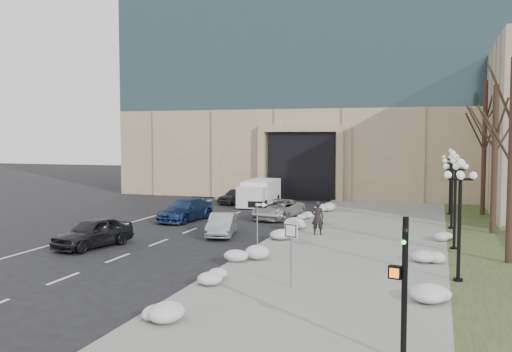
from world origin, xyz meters
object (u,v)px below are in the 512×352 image
(keep_sign, at_px, (291,241))
(lamppost_a, at_px, (460,204))
(box_truck, at_px, (259,193))
(lamppost_b, at_px, (455,189))
(car_e, at_px, (236,196))
(pedestrian, at_px, (318,218))
(car_a, at_px, (93,233))
(car_b, at_px, (222,225))
(car_c, at_px, (185,210))
(lamppost_d, at_px, (450,172))
(one_way_sign, at_px, (260,211))
(traffic_signal, at_px, (403,292))
(car_d, at_px, (278,209))
(lamppost_c, at_px, (452,179))

(keep_sign, distance_m, lamppost_a, 6.63)
(box_truck, bearing_deg, lamppost_b, -48.54)
(car_e, xyz_separation_m, box_truck, (2.18, -0.42, 0.32))
(car_e, relative_size, pedestrian, 2.04)
(car_a, height_order, car_b, car_a)
(car_b, xyz_separation_m, car_e, (-4.49, 14.83, 0.02))
(car_a, bearing_deg, box_truck, 95.95)
(car_c, bearing_deg, lamppost_d, 32.82)
(one_way_sign, xyz_separation_m, lamppost_a, (8.73, -2.65, 0.97))
(lamppost_b, bearing_deg, lamppost_a, -90.00)
(lamppost_b, xyz_separation_m, lamppost_d, (0.00, 13.00, 0.00))
(lamppost_a, bearing_deg, keep_sign, -153.64)
(car_b, height_order, traffic_signal, traffic_signal)
(keep_sign, bearing_deg, car_c, 144.80)
(car_b, bearing_deg, traffic_signal, -69.00)
(lamppost_b, bearing_deg, one_way_sign, -156.19)
(car_d, bearing_deg, lamppost_a, -41.81)
(car_d, xyz_separation_m, lamppost_b, (11.11, -7.81, 2.41))
(car_d, relative_size, lamppost_c, 1.00)
(car_a, height_order, car_d, car_a)
(car_c, height_order, keep_sign, keep_sign)
(car_c, bearing_deg, car_a, -85.76)
(car_b, bearing_deg, pedestrian, 1.18)
(car_a, height_order, car_e, car_a)
(car_e, height_order, pedestrian, pedestrian)
(pedestrian, distance_m, traffic_signal, 17.94)
(car_e, height_order, keep_sign, keep_sign)
(box_truck, bearing_deg, car_a, -100.99)
(one_way_sign, bearing_deg, car_c, 126.65)
(car_b, height_order, lamppost_d, lamppost_d)
(keep_sign, bearing_deg, pedestrian, 114.55)
(lamppost_c, xyz_separation_m, lamppost_d, (0.00, 6.50, 0.00))
(car_d, distance_m, pedestrian, 7.19)
(lamppost_b, relative_size, lamppost_c, 1.00)
(car_a, distance_m, lamppost_b, 18.10)
(car_d, height_order, lamppost_a, lamppost_a)
(keep_sign, bearing_deg, lamppost_a, 44.14)
(keep_sign, xyz_separation_m, lamppost_d, (5.83, 22.39, 1.26))
(car_b, relative_size, keep_sign, 1.56)
(lamppost_b, bearing_deg, lamppost_c, 90.00)
(car_e, relative_size, lamppost_b, 0.81)
(lamppost_c, bearing_deg, lamppost_b, -90.00)
(car_b, bearing_deg, car_d, 66.76)
(box_truck, height_order, lamppost_d, lamppost_d)
(car_c, height_order, one_way_sign, one_way_sign)
(one_way_sign, relative_size, traffic_signal, 0.69)
(car_d, height_order, lamppost_d, lamppost_d)
(car_d, xyz_separation_m, lamppost_c, (11.11, -1.31, 2.41))
(pedestrian, distance_m, lamppost_d, 13.43)
(car_a, distance_m, box_truck, 19.68)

